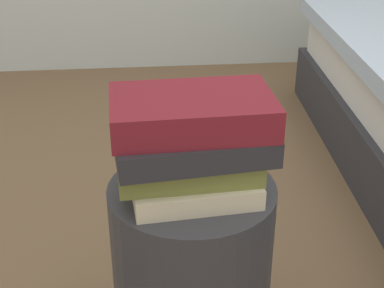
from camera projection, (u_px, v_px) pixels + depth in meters
The scene contains 5 objects.
side_table at pixel (192, 278), 1.18m from camera, with size 0.33×0.33×0.45m, color #333338.
book_cream at pixel (192, 181), 1.06m from camera, with size 0.23×0.19×0.04m, color beige.
book_olive at pixel (188, 163), 1.04m from camera, with size 0.26×0.15×0.04m, color olive.
book_charcoal at pixel (191, 140), 1.03m from camera, with size 0.29×0.19×0.05m, color #28282D.
book_maroon at pixel (190, 113), 1.00m from camera, with size 0.29×0.18×0.06m, color maroon.
Camera 1 is at (-0.09, -0.91, 1.03)m, focal length 52.22 mm.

